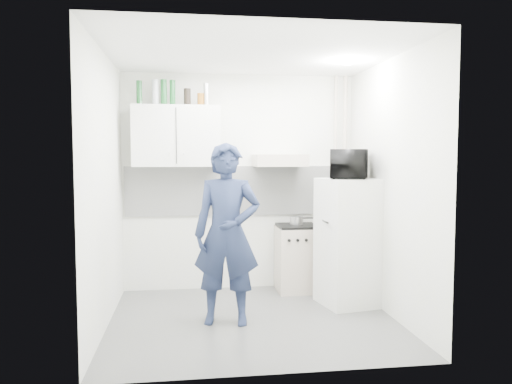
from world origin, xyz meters
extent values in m
plane|color=#525250|center=(0.00, 0.00, 0.00)|extent=(2.80, 2.80, 0.00)
plane|color=white|center=(0.00, 0.00, 2.60)|extent=(2.80, 2.80, 0.00)
plane|color=silver|center=(0.00, 1.25, 1.30)|extent=(2.80, 0.00, 2.80)
plane|color=silver|center=(-1.40, 0.00, 1.30)|extent=(0.00, 2.60, 2.60)
plane|color=silver|center=(1.40, 0.00, 1.30)|extent=(0.00, 2.60, 2.60)
imported|color=#1D2644|center=(-0.26, -0.05, 0.87)|extent=(0.70, 0.52, 1.75)
cube|color=beige|center=(0.67, 1.00, 0.39)|extent=(0.48, 0.48, 0.77)
cube|color=white|center=(1.10, 0.38, 0.69)|extent=(0.67, 0.67, 1.38)
cube|color=black|center=(0.67, 1.00, 0.79)|extent=(0.46, 0.46, 0.03)
cylinder|color=silver|center=(0.67, 1.06, 0.85)|extent=(0.16, 0.16, 0.09)
imported|color=black|center=(1.10, 0.38, 1.54)|extent=(0.66, 0.55, 0.31)
cylinder|color=#144C1E|center=(-1.16, 1.07, 2.34)|extent=(0.06, 0.06, 0.28)
cylinder|color=#B2B7BC|center=(-0.98, 1.07, 2.35)|extent=(0.08, 0.08, 0.29)
cylinder|color=#144C1E|center=(-0.89, 1.07, 2.35)|extent=(0.07, 0.07, 0.30)
cylinder|color=#144C1E|center=(-0.79, 1.07, 2.35)|extent=(0.07, 0.07, 0.29)
cylinder|color=black|center=(-0.62, 1.07, 2.30)|extent=(0.08, 0.08, 0.20)
cylinder|color=brown|center=(-0.47, 1.07, 2.27)|extent=(0.08, 0.08, 0.15)
cylinder|color=silver|center=(-0.40, 1.07, 2.33)|extent=(0.07, 0.07, 0.26)
cube|color=white|center=(-0.75, 1.07, 1.85)|extent=(1.00, 0.35, 0.70)
cube|color=beige|center=(0.45, 1.00, 1.57)|extent=(0.60, 0.50, 0.14)
cube|color=white|center=(0.00, 1.24, 1.20)|extent=(2.74, 0.03, 0.60)
cylinder|color=beige|center=(1.30, 1.17, 1.30)|extent=(0.05, 0.05, 2.60)
cylinder|color=beige|center=(1.18, 1.17, 1.30)|extent=(0.04, 0.04, 2.60)
cylinder|color=white|center=(1.00, 0.20, 2.57)|extent=(0.10, 0.10, 0.02)
camera|label=1|loc=(-0.63, -4.80, 1.62)|focal=35.00mm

